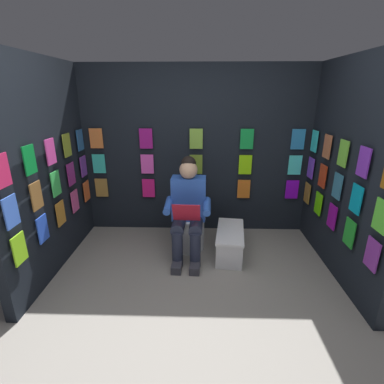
{
  "coord_description": "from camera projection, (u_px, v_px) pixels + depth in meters",
  "views": [
    {
      "loc": [
        -0.05,
        1.9,
        1.87
      ],
      "look_at": [
        0.03,
        -1.03,
        0.85
      ],
      "focal_mm": 26.77,
      "sensor_mm": 36.0,
      "label": 1
    }
  ],
  "objects": [
    {
      "name": "display_wall_right",
      "position": [
        46.0,
        170.0,
        2.97
      ],
      "size": [
        0.14,
        1.87,
        2.23
      ],
      "color": "black",
      "rests_on": "ground"
    },
    {
      "name": "person_reading",
      "position": [
        188.0,
        209.0,
        3.31
      ],
      "size": [
        0.54,
        0.69,
        1.19
      ],
      "rotation": [
        0.0,
        0.0,
        -0.04
      ],
      "color": "blue",
      "rests_on": "ground"
    },
    {
      "name": "toilet",
      "position": [
        189.0,
        222.0,
        3.62
      ],
      "size": [
        0.41,
        0.56,
        0.77
      ],
      "rotation": [
        0.0,
        0.0,
        -0.04
      ],
      "color": "white",
      "rests_on": "ground"
    },
    {
      "name": "display_wall_back",
      "position": [
        196.0,
        152.0,
        3.86
      ],
      "size": [
        3.11,
        0.14,
        2.23
      ],
      "color": "black",
      "rests_on": "ground"
    },
    {
      "name": "ground_plane",
      "position": [
        192.0,
        327.0,
        2.41
      ],
      "size": [
        30.0,
        30.0,
        0.0
      ],
      "primitive_type": "plane",
      "color": "gray"
    },
    {
      "name": "comic_longbox_near",
      "position": [
        230.0,
        242.0,
        3.45
      ],
      "size": [
        0.39,
        0.73,
        0.33
      ],
      "rotation": [
        0.0,
        0.0,
        -0.12
      ],
      "color": "silver",
      "rests_on": "ground"
    },
    {
      "name": "display_wall_left",
      "position": [
        348.0,
        172.0,
        2.89
      ],
      "size": [
        0.14,
        1.87,
        2.23
      ],
      "color": "black",
      "rests_on": "ground"
    }
  ]
}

